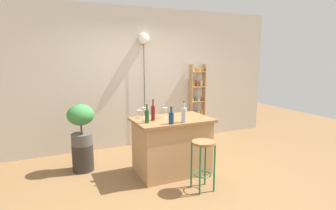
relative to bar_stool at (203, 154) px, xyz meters
name	(u,v)px	position (x,y,z in m)	size (l,w,h in m)	color
ground	(180,179)	(-0.13, 0.41, -0.51)	(12.00, 12.00, 0.00)	brown
back_wall	(137,78)	(-0.13, 2.36, 0.89)	(6.40, 0.10, 2.80)	#BCB2A3
kitchen_counter	(172,146)	(-0.13, 0.71, -0.07)	(1.19, 0.76, 0.88)	tan
bar_stool	(203,154)	(0.00, 0.00, 0.00)	(0.32, 0.32, 0.70)	#196642
spice_shelf	(197,99)	(1.23, 2.22, 0.36)	(0.36, 0.14, 1.66)	tan
plant_stool	(83,157)	(-1.41, 1.38, -0.30)	(0.34, 0.34, 0.43)	#2D2823
potted_plant	(81,122)	(-1.41, 1.38, 0.30)	(0.42, 0.38, 0.66)	#514C47
bottle_vinegar	(184,115)	(-0.08, 0.41, 0.49)	(0.08, 0.08, 0.31)	#B2B2B7
bottle_spirits_clear	(147,116)	(-0.58, 0.61, 0.47)	(0.06, 0.06, 0.27)	#194C23
bottle_soda_blue	(153,113)	(-0.44, 0.72, 0.49)	(0.06, 0.06, 0.32)	maroon
bottle_sauce_amber	(171,117)	(-0.29, 0.41, 0.46)	(0.08, 0.08, 0.25)	navy
wine_glass_left	(144,110)	(-0.49, 0.96, 0.48)	(0.07, 0.07, 0.16)	silver
wine_glass_center	(139,113)	(-0.64, 0.78, 0.48)	(0.07, 0.07, 0.16)	silver
wine_glass_right	(165,110)	(-0.20, 0.81, 0.48)	(0.07, 0.07, 0.16)	silver
pendant_globe_light	(144,40)	(-0.01, 2.25, 1.64)	(0.22, 0.22, 2.29)	black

